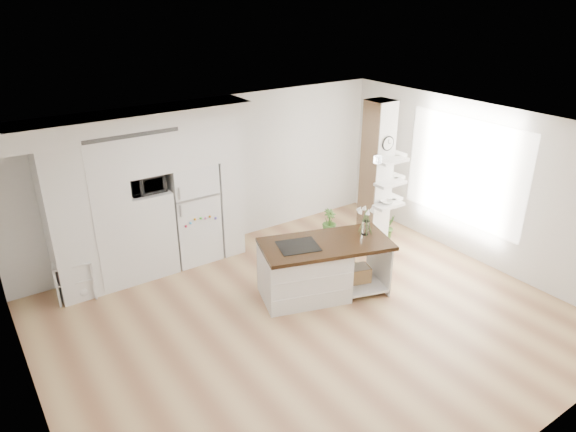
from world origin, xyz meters
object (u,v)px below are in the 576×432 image
at_px(refrigerator, 192,212).
at_px(floor_plant_a, 389,227).
at_px(bookshelf, 77,282).
at_px(kitchen_island, 312,269).

distance_m(refrigerator, floor_plant_a, 3.69).
relative_size(refrigerator, floor_plant_a, 3.86).
bearing_deg(bookshelf, floor_plant_a, -2.62).
xyz_separation_m(refrigerator, bookshelf, (-2.03, -0.19, -0.59)).
distance_m(kitchen_island, floor_plant_a, 2.54).
height_order(refrigerator, bookshelf, refrigerator).
bearing_deg(refrigerator, kitchen_island, -65.83).
bearing_deg(kitchen_island, bookshelf, 164.46).
height_order(kitchen_island, floor_plant_a, kitchen_island).
bearing_deg(floor_plant_a, bookshelf, 167.74).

